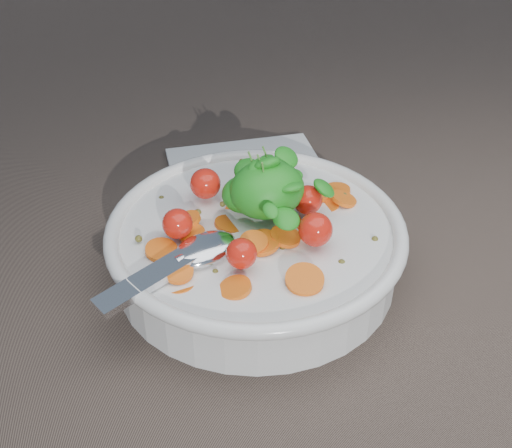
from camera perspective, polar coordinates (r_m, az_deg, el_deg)
name	(u,v)px	position (r m, az deg, el deg)	size (l,w,h in m)	color
ground	(280,264)	(0.64, 2.13, -3.55)	(6.00, 6.00, 0.00)	brown
bowl	(256,243)	(0.61, -0.01, -1.70)	(0.31, 0.28, 0.12)	white
napkin	(249,175)	(0.77, -0.60, 4.41)	(0.18, 0.16, 0.01)	white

